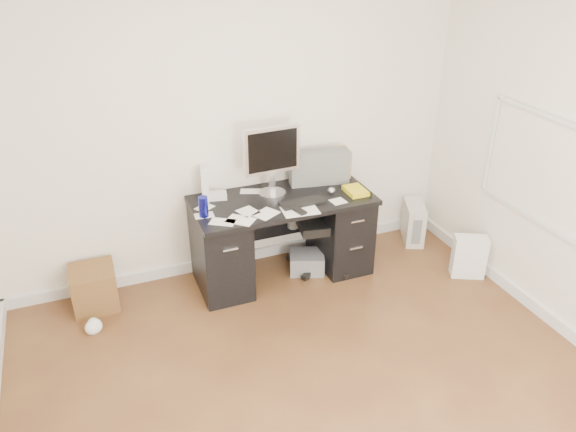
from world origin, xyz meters
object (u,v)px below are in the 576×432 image
(pc_tower, at_px, (413,222))
(wicker_basket, at_px, (94,288))
(keyboard, at_px, (303,203))
(lcd_monitor, at_px, (272,161))
(office_chair, at_px, (323,214))
(desk, at_px, (283,235))

(pc_tower, relative_size, wicker_basket, 1.11)
(keyboard, distance_m, wicker_basket, 1.82)
(keyboard, bearing_deg, wicker_basket, 166.51)
(lcd_monitor, bearing_deg, wicker_basket, 176.19)
(lcd_monitor, xyz_separation_m, office_chair, (0.43, -0.10, -0.53))
(office_chair, bearing_deg, keyboard, -138.89)
(desk, bearing_deg, lcd_monitor, 119.38)
(desk, height_order, wicker_basket, desk)
(pc_tower, bearing_deg, office_chair, -150.81)
(desk, relative_size, pc_tower, 3.89)
(keyboard, bearing_deg, office_chair, 27.22)
(office_chair, xyz_separation_m, pc_tower, (1.03, 0.10, -0.33))
(desk, xyz_separation_m, office_chair, (0.38, 0.00, 0.12))
(keyboard, height_order, pc_tower, keyboard)
(lcd_monitor, xyz_separation_m, pc_tower, (1.46, 0.01, -0.86))
(desk, xyz_separation_m, lcd_monitor, (-0.05, 0.10, 0.65))
(pc_tower, bearing_deg, wicker_basket, -156.99)
(lcd_monitor, distance_m, keyboard, 0.42)
(lcd_monitor, relative_size, wicker_basket, 1.75)
(keyboard, distance_m, pc_tower, 1.43)
(keyboard, relative_size, wicker_basket, 1.09)
(desk, distance_m, lcd_monitor, 0.66)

